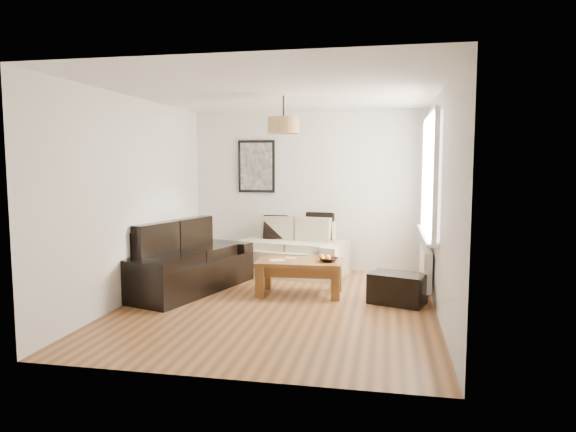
% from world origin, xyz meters
% --- Properties ---
extents(floor, '(4.50, 4.50, 0.00)m').
position_xyz_m(floor, '(0.00, 0.00, 0.00)').
color(floor, brown).
rests_on(floor, ground).
extents(ceiling, '(3.80, 4.50, 0.00)m').
position_xyz_m(ceiling, '(0.00, 0.00, 2.60)').
color(ceiling, white).
rests_on(ceiling, floor).
extents(wall_back, '(3.80, 0.04, 2.60)m').
position_xyz_m(wall_back, '(0.00, 2.25, 1.30)').
color(wall_back, silver).
rests_on(wall_back, floor).
extents(wall_front, '(3.80, 0.04, 2.60)m').
position_xyz_m(wall_front, '(0.00, -2.25, 1.30)').
color(wall_front, silver).
rests_on(wall_front, floor).
extents(wall_left, '(0.04, 4.50, 2.60)m').
position_xyz_m(wall_left, '(-1.90, 0.00, 1.30)').
color(wall_left, silver).
rests_on(wall_left, floor).
extents(wall_right, '(0.04, 4.50, 2.60)m').
position_xyz_m(wall_right, '(1.90, 0.00, 1.30)').
color(wall_right, silver).
rests_on(wall_right, floor).
extents(window_bay, '(0.14, 1.90, 1.60)m').
position_xyz_m(window_bay, '(1.86, 0.80, 1.60)').
color(window_bay, white).
rests_on(window_bay, wall_right).
extents(radiator, '(0.10, 0.90, 0.52)m').
position_xyz_m(radiator, '(1.82, 0.80, 0.38)').
color(radiator, white).
rests_on(radiator, wall_right).
extents(poster, '(0.62, 0.04, 0.87)m').
position_xyz_m(poster, '(-0.85, 2.22, 1.70)').
color(poster, black).
rests_on(poster, wall_back).
extents(pendant_shade, '(0.40, 0.40, 0.20)m').
position_xyz_m(pendant_shade, '(0.00, 0.30, 2.23)').
color(pendant_shade, tan).
rests_on(pendant_shade, ceiling).
extents(loveseat_cream, '(1.80, 1.19, 0.83)m').
position_xyz_m(loveseat_cream, '(-0.16, 1.78, 0.41)').
color(loveseat_cream, beige).
rests_on(loveseat_cream, floor).
extents(sofa_leather, '(1.51, 2.20, 0.87)m').
position_xyz_m(sofa_leather, '(-1.43, 0.49, 0.43)').
color(sofa_leather, black).
rests_on(sofa_leather, floor).
extents(coffee_table, '(1.16, 0.67, 0.46)m').
position_xyz_m(coffee_table, '(0.17, 0.55, 0.23)').
color(coffee_table, brown).
rests_on(coffee_table, floor).
extents(ottoman, '(0.77, 0.62, 0.38)m').
position_xyz_m(ottoman, '(1.45, 0.34, 0.19)').
color(ottoman, black).
rests_on(ottoman, floor).
extents(cushion_left, '(0.39, 0.13, 0.39)m').
position_xyz_m(cushion_left, '(-0.47, 1.98, 0.72)').
color(cushion_left, black).
rests_on(cushion_left, loveseat_cream).
extents(cushion_right, '(0.46, 0.19, 0.44)m').
position_xyz_m(cushion_right, '(0.24, 1.98, 0.75)').
color(cushion_right, black).
rests_on(cushion_right, loveseat_cream).
extents(fruit_bowl, '(0.30, 0.30, 0.06)m').
position_xyz_m(fruit_bowl, '(0.57, 0.51, 0.49)').
color(fruit_bowl, black).
rests_on(fruit_bowl, coffee_table).
extents(orange_a, '(0.10, 0.10, 0.08)m').
position_xyz_m(orange_a, '(0.47, 0.56, 0.50)').
color(orange_a, orange).
rests_on(orange_a, fruit_bowl).
extents(orange_b, '(0.10, 0.10, 0.09)m').
position_xyz_m(orange_b, '(0.54, 0.59, 0.50)').
color(orange_b, orange).
rests_on(orange_b, fruit_bowl).
extents(orange_c, '(0.09, 0.09, 0.07)m').
position_xyz_m(orange_c, '(0.43, 0.67, 0.50)').
color(orange_c, '#EC5313').
rests_on(orange_c, fruit_bowl).
extents(papers, '(0.24, 0.22, 0.01)m').
position_xyz_m(papers, '(-0.13, 0.49, 0.47)').
color(papers, beige).
rests_on(papers, coffee_table).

